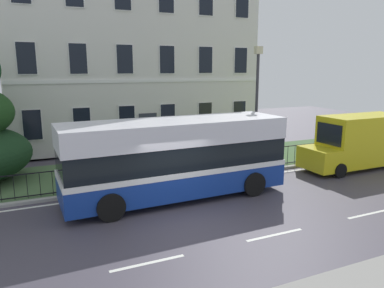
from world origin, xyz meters
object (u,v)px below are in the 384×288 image
object	(u,v)px
georgian_townhouse	(128,42)
single_decker_bus	(176,157)
street_lamp_post	(257,98)
white_panel_van	(358,142)

from	to	relation	value
georgian_townhouse	single_decker_bus	distance (m)	13.43
georgian_townhouse	street_lamp_post	bearing A→B (deg)	-69.09
white_panel_van	street_lamp_post	size ratio (longest dim) A/B	0.96
georgian_townhouse	white_panel_van	bearing A→B (deg)	-55.04
street_lamp_post	white_panel_van	bearing A→B (deg)	-25.01
white_panel_van	georgian_townhouse	bearing A→B (deg)	-55.35
white_panel_van	street_lamp_post	distance (m)	5.58
georgian_townhouse	white_panel_van	xyz separation A→B (m)	(8.44, -12.08, -5.34)
single_decker_bus	white_panel_van	xyz separation A→B (m)	(9.91, 0.26, -0.24)
single_decker_bus	street_lamp_post	distance (m)	6.09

